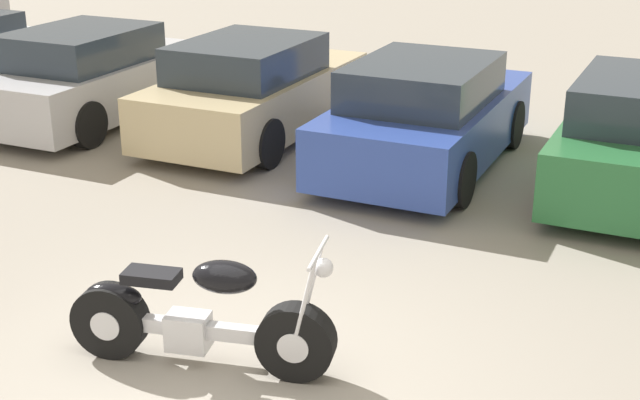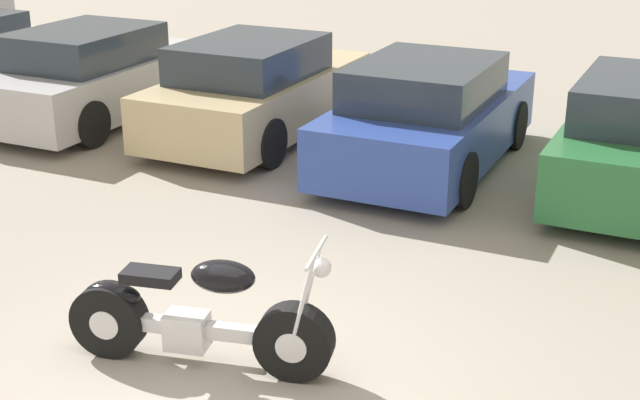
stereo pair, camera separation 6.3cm
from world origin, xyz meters
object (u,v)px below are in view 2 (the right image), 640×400
at_px(parked_car_silver, 95,76).
at_px(motorcycle, 196,319).
at_px(parked_car_champagne, 257,91).
at_px(parked_car_blue, 428,117).

bearing_deg(parked_car_silver, motorcycle, -45.81).
xyz_separation_m(motorcycle, parked_car_champagne, (-2.68, 5.84, 0.27)).
height_order(parked_car_champagne, parked_car_blue, same).
distance_m(parked_car_silver, parked_car_blue, 5.46).
height_order(motorcycle, parked_car_champagne, parked_car_champagne).
bearing_deg(motorcycle, parked_car_champagne, 114.67).
relative_size(parked_car_silver, parked_car_blue, 1.00).
bearing_deg(motorcycle, parked_car_silver, 134.19).
distance_m(parked_car_silver, parked_car_champagne, 2.74).
distance_m(parked_car_champagne, parked_car_blue, 2.75).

